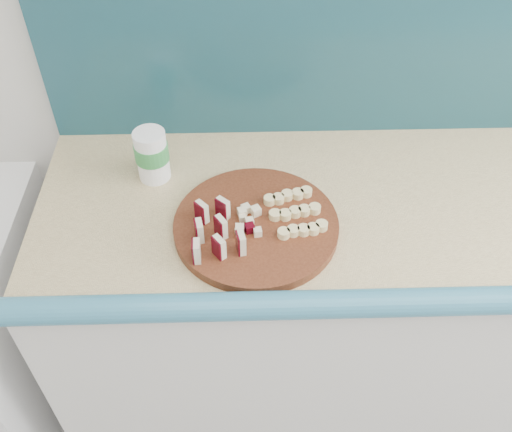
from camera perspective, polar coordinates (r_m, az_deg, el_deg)
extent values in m
cube|color=silver|center=(1.82, 18.64, -9.03)|extent=(2.20, 0.60, 0.88)
cube|color=tan|center=(1.50, 22.61, 1.27)|extent=(2.20, 0.60, 0.03)
cube|color=teal|center=(1.56, 22.14, 15.74)|extent=(2.20, 0.02, 0.50)
cylinder|color=#401B0D|center=(1.29, 0.00, -0.99)|extent=(0.45, 0.45, 0.02)
cube|color=beige|center=(1.19, -5.90, -3.52)|extent=(0.02, 0.03, 0.05)
cube|color=#40040E|center=(1.19, -6.30, -3.59)|extent=(0.01, 0.03, 0.05)
cube|color=beige|center=(1.23, -5.64, -1.48)|extent=(0.02, 0.03, 0.05)
cube|color=#40040E|center=(1.23, -6.02, -1.55)|extent=(0.01, 0.03, 0.05)
cube|color=beige|center=(1.27, -5.39, 0.43)|extent=(0.02, 0.03, 0.05)
cube|color=#40040E|center=(1.27, -5.76, 0.37)|extent=(0.01, 0.03, 0.05)
cube|color=beige|center=(1.20, -3.66, -3.10)|extent=(0.02, 0.03, 0.05)
cube|color=#40040E|center=(1.20, -4.06, -3.18)|extent=(0.01, 0.03, 0.05)
cube|color=beige|center=(1.24, -3.47, -1.08)|extent=(0.02, 0.03, 0.05)
cube|color=#40040E|center=(1.24, -3.85, -1.15)|extent=(0.01, 0.03, 0.05)
cube|color=beige|center=(1.28, -3.30, 0.81)|extent=(0.02, 0.03, 0.05)
cube|color=#40040E|center=(1.28, -3.66, 0.74)|extent=(0.01, 0.03, 0.05)
cube|color=beige|center=(1.20, -1.45, -2.69)|extent=(0.02, 0.03, 0.05)
cube|color=#40040E|center=(1.20, -1.84, -2.76)|extent=(0.01, 0.03, 0.05)
cube|color=#F3E9C3|center=(1.27, -0.64, -0.45)|extent=(0.02, 0.02, 0.02)
cube|color=#F3E9C3|center=(1.28, -0.51, -0.16)|extent=(0.02, 0.02, 0.02)
cube|color=#40040E|center=(1.29, -0.79, 0.19)|extent=(0.02, 0.02, 0.02)
cube|color=#F3E9C3|center=(1.28, -1.14, -0.23)|extent=(0.02, 0.02, 0.02)
cube|color=#F3E9C3|center=(1.28, -1.60, -0.20)|extent=(0.02, 0.02, 0.02)
cube|color=#F3E9C3|center=(1.27, -2.07, -0.49)|extent=(0.02, 0.02, 0.02)
cube|color=#F3E9C3|center=(1.27, -1.43, -0.71)|extent=(0.02, 0.02, 0.02)
cube|color=#F3E9C3|center=(1.26, -1.37, -1.07)|extent=(0.02, 0.02, 0.02)
cube|color=#40040E|center=(1.25, -0.87, -1.37)|extent=(0.02, 0.02, 0.02)
cube|color=#F3E9C3|center=(1.26, -0.61, -0.85)|extent=(0.02, 0.02, 0.02)
cube|color=#F3E9C3|center=(1.27, -0.10, -0.73)|extent=(0.02, 0.02, 0.02)
cylinder|color=beige|center=(1.25, 2.72, -1.77)|extent=(0.03, 0.03, 0.02)
cylinder|color=beige|center=(1.25, 3.70, -1.58)|extent=(0.03, 0.03, 0.02)
cylinder|color=beige|center=(1.26, 4.68, -1.40)|extent=(0.03, 0.03, 0.02)
cylinder|color=beige|center=(1.26, 5.65, -1.21)|extent=(0.03, 0.03, 0.02)
cylinder|color=beige|center=(1.27, 6.61, -1.03)|extent=(0.03, 0.03, 0.02)
cylinder|color=beige|center=(1.28, 2.02, 0.00)|extent=(0.03, 0.03, 0.02)
cylinder|color=beige|center=(1.29, 2.98, 0.18)|extent=(0.03, 0.03, 0.02)
cylinder|color=beige|center=(1.29, 3.93, 0.35)|extent=(0.03, 0.03, 0.02)
cylinder|color=beige|center=(1.30, 4.87, 0.53)|extent=(0.03, 0.03, 0.02)
cylinder|color=beige|center=(1.30, 5.81, 0.70)|extent=(0.03, 0.03, 0.02)
cylinder|color=beige|center=(1.32, 1.36, 1.68)|extent=(0.03, 0.03, 0.02)
cylinder|color=beige|center=(1.33, 2.29, 1.85)|extent=(0.03, 0.03, 0.02)
cylinder|color=beige|center=(1.33, 3.22, 2.01)|extent=(0.03, 0.03, 0.02)
cylinder|color=beige|center=(1.34, 4.14, 2.17)|extent=(0.03, 0.03, 0.02)
cylinder|color=beige|center=(1.34, 5.05, 2.33)|extent=(0.03, 0.03, 0.02)
cylinder|color=white|center=(1.41, -10.36, 5.98)|extent=(0.08, 0.08, 0.13)
cylinder|color=#349045|center=(1.40, -10.41, 6.34)|extent=(0.08, 0.08, 0.04)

